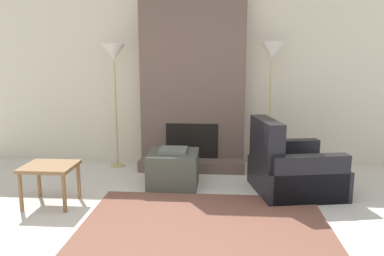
# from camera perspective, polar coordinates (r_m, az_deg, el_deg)

# --- Properties ---
(ground_plane) EXTENTS (24.00, 24.00, 0.00)m
(ground_plane) POSITION_cam_1_polar(r_m,az_deg,el_deg) (3.45, -3.42, -18.66)
(ground_plane) COLOR beige
(wall_back) EXTENTS (7.39, 0.06, 2.60)m
(wall_back) POSITION_cam_1_polar(r_m,az_deg,el_deg) (5.99, 0.30, 7.02)
(wall_back) COLOR beige
(wall_back) RESTS_ON ground_plane
(fireplace) EXTENTS (1.58, 0.67, 2.60)m
(fireplace) POSITION_cam_1_polar(r_m,az_deg,el_deg) (5.76, 0.13, 6.25)
(fireplace) COLOR brown
(fireplace) RESTS_ON ground_plane
(ottoman) EXTENTS (0.65, 0.62, 0.51)m
(ottoman) POSITION_cam_1_polar(r_m,az_deg,el_deg) (5.01, -2.85, -6.14)
(ottoman) COLOR #474C42
(ottoman) RESTS_ON ground_plane
(armchair) EXTENTS (1.18, 1.14, 0.94)m
(armchair) POSITION_cam_1_polar(r_m,az_deg,el_deg) (4.93, 14.61, -6.32)
(armchair) COLOR black
(armchair) RESTS_ON ground_plane
(side_table) EXTENTS (0.58, 0.51, 0.48)m
(side_table) POSITION_cam_1_polar(r_m,az_deg,el_deg) (4.63, -20.85, -6.14)
(side_table) COLOR brown
(side_table) RESTS_ON ground_plane
(floor_lamp_left) EXTENTS (0.35, 0.35, 1.89)m
(floor_lamp_left) POSITION_cam_1_polar(r_m,az_deg,el_deg) (5.81, -11.83, 10.34)
(floor_lamp_left) COLOR tan
(floor_lamp_left) RESTS_ON ground_plane
(floor_lamp_right) EXTENTS (0.35, 0.35, 1.91)m
(floor_lamp_right) POSITION_cam_1_polar(r_m,az_deg,el_deg) (5.64, 12.09, 10.55)
(floor_lamp_right) COLOR tan
(floor_lamp_right) RESTS_ON ground_plane
(area_rug) EXTENTS (2.53, 1.60, 0.01)m
(area_rug) POSITION_cam_1_polar(r_m,az_deg,el_deg) (4.01, 2.06, -14.15)
(area_rug) COLOR brown
(area_rug) RESTS_ON ground_plane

